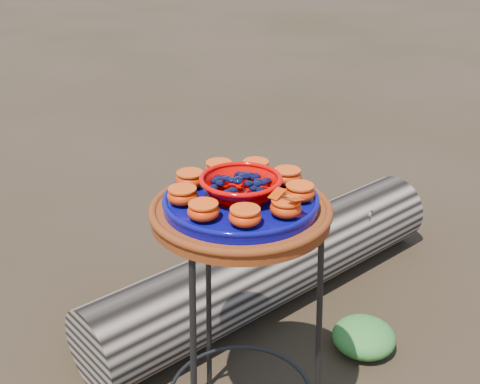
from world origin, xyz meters
name	(u,v)px	position (x,y,z in m)	size (l,w,h in m)	color
plant_stand	(241,336)	(0.00, 0.00, 0.35)	(0.44, 0.44, 0.70)	black
terracotta_saucer	(241,213)	(0.00, 0.00, 0.72)	(0.43, 0.43, 0.03)	maroon
cobalt_plate	(241,202)	(0.00, 0.00, 0.75)	(0.37, 0.37, 0.02)	#080950
red_bowl	(241,188)	(0.00, 0.00, 0.79)	(0.19, 0.19, 0.05)	#D50200
glass_gems	(241,173)	(0.00, 0.00, 0.82)	(0.14, 0.14, 0.02)	black
orange_half_0	(286,208)	(0.05, -0.13, 0.78)	(0.07, 0.07, 0.04)	#C60900
orange_half_1	(300,193)	(0.12, -0.08, 0.78)	(0.07, 0.07, 0.04)	#C60900
orange_half_2	(287,177)	(0.14, 0.02, 0.78)	(0.07, 0.07, 0.04)	#C60900
orange_half_3	(256,168)	(0.10, 0.10, 0.78)	(0.07, 0.07, 0.04)	#C60900
orange_half_4	(219,169)	(0.01, 0.14, 0.78)	(0.07, 0.07, 0.04)	#C60900
orange_half_5	(190,179)	(-0.08, 0.11, 0.78)	(0.07, 0.07, 0.04)	#C60900
orange_half_6	(183,196)	(-0.14, 0.03, 0.78)	(0.07, 0.07, 0.04)	#C60900
orange_half_7	(203,211)	(-0.12, -0.06, 0.78)	(0.07, 0.07, 0.04)	#C60900
orange_half_8	(245,217)	(-0.05, -0.13, 0.78)	(0.07, 0.07, 0.04)	#C60900
butterfly	(286,197)	(0.05, -0.13, 0.81)	(0.09, 0.06, 0.02)	#CA3000
driftwood_log	(273,266)	(0.42, 0.55, 0.15)	(1.56, 0.41, 0.29)	black
foliage_right	(364,336)	(0.55, 0.14, 0.05)	(0.22, 0.22, 0.11)	#237025
foliage_back	(109,323)	(-0.22, 0.59, 0.07)	(0.27, 0.27, 0.14)	#237025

